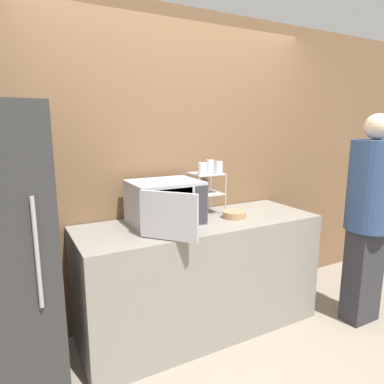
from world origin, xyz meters
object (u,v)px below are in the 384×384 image
at_px(glass_front_left, 202,169).
at_px(glass_front_right, 218,167).
at_px(refrigerator, 0,254).
at_px(dish_rack, 205,184).
at_px(bowl, 234,215).
at_px(glass_back_right, 210,165).
at_px(microwave, 165,203).
at_px(person, 369,210).

bearing_deg(glass_front_left, glass_front_right, 3.07).
bearing_deg(refrigerator, glass_front_left, 3.99).
relative_size(dish_rack, bowl, 1.85).
height_order(bowl, refrigerator, refrigerator).
bearing_deg(glass_front_right, dish_rack, 137.99).
relative_size(dish_rack, glass_back_right, 3.43).
height_order(microwave, person, person).
bearing_deg(dish_rack, glass_front_right, -42.01).
bearing_deg(person, dish_rack, 145.80).
bearing_deg(microwave, glass_front_right, 8.11).
height_order(microwave, glass_front_right, glass_front_right).
bearing_deg(person, microwave, 158.61).
distance_m(dish_rack, glass_front_left, 0.19).
bearing_deg(bowl, person, -27.52).
distance_m(glass_front_right, person, 1.28).
bearing_deg(refrigerator, dish_rack, 6.78).
bearing_deg(person, bowl, 152.48).
bearing_deg(microwave, dish_rack, 18.49).
relative_size(microwave, dish_rack, 2.14).
relative_size(microwave, refrigerator, 0.41).
xyz_separation_m(dish_rack, person, (1.12, -0.76, -0.19)).
height_order(glass_front_left, bowl, glass_front_left).
relative_size(dish_rack, person, 0.20).
bearing_deg(glass_front_right, person, -33.52).
bearing_deg(dish_rack, microwave, -161.51).
relative_size(dish_rack, glass_front_right, 3.43).
distance_m(dish_rack, bowl, 0.36).
height_order(dish_rack, glass_back_right, glass_back_right).
height_order(dish_rack, glass_front_left, glass_front_left).
height_order(glass_front_right, bowl, glass_front_right).
bearing_deg(glass_back_right, microwave, -157.26).
bearing_deg(dish_rack, refrigerator, -173.22).
relative_size(glass_front_left, bowl, 0.54).
relative_size(person, refrigerator, 0.98).
xyz_separation_m(dish_rack, bowl, (0.13, -0.24, -0.22)).
bearing_deg(glass_front_left, dish_rack, 46.33).
distance_m(microwave, dish_rack, 0.47).
relative_size(glass_back_right, bowl, 0.54).
height_order(bowl, person, person).
distance_m(microwave, glass_front_right, 0.58).
distance_m(microwave, refrigerator, 1.13).
distance_m(glass_front_right, refrigerator, 1.69).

